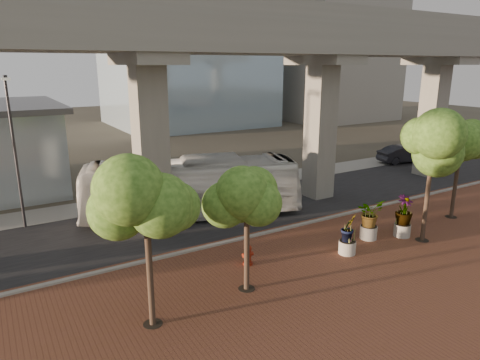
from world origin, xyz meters
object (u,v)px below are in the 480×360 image
parked_car (403,155)px  planter_front (370,215)px  fire_hydrant (248,254)px  transit_bus (192,188)px

parked_car → planter_front: (-16.86, -11.37, 0.59)m
planter_front → fire_hydrant: bearing=174.4°
transit_bus → planter_front: 10.34m
fire_hydrant → transit_bus: bearing=85.3°
transit_bus → parked_car: 23.64m
parked_car → fire_hydrant: parked_car is taller
fire_hydrant → parked_car: bearing=24.0°
fire_hydrant → planter_front: (7.12, -0.70, 0.84)m
parked_car → fire_hydrant: size_ratio=4.73×
transit_bus → fire_hydrant: transit_bus is taller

